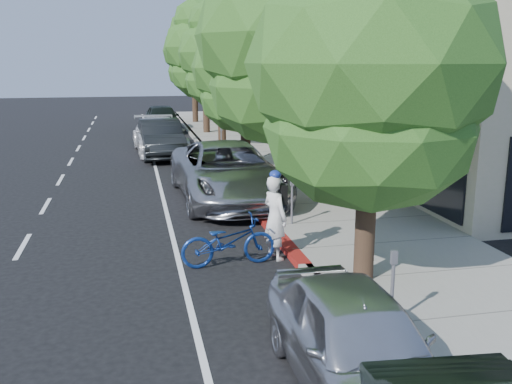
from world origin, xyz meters
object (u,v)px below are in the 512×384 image
object	(u,v)px
street_tree_4	(205,50)
pedestrian	(301,139)
street_tree_0	(372,69)
street_tree_2	(245,70)
white_pickup	(160,136)
dark_sedan	(161,138)
dark_suv_far	(162,118)
near_car_a	(357,342)
cyclist	(275,218)
silver_suv	(228,172)
street_tree_3	(221,55)
street_tree_5	(194,52)
street_tree_1	(287,39)
bicycle	(229,241)

from	to	relation	value
street_tree_4	pedestrian	size ratio (longest dim) A/B	4.13
street_tree_0	street_tree_2	xyz separation A→B (m)	(0.00, 12.00, -0.23)
white_pickup	street_tree_2	bearing A→B (deg)	-64.87
street_tree_2	dark_sedan	distance (m)	6.31
dark_suv_far	near_car_a	size ratio (longest dim) A/B	1.14
cyclist	silver_suv	xyz separation A→B (m)	(-0.14, 5.61, -0.04)
street_tree_3	street_tree_5	world-z (taller)	street_tree_5
street_tree_0	near_car_a	xyz separation A→B (m)	(-1.58, -3.50, -3.51)
dark_sedan	dark_suv_far	xyz separation A→B (m)	(0.59, 9.71, -0.02)
street_tree_1	silver_suv	size ratio (longest dim) A/B	1.23
street_tree_5	dark_sedan	distance (m)	14.42
street_tree_3	street_tree_5	bearing A→B (deg)	90.00
street_tree_4	street_tree_5	bearing A→B (deg)	90.00
pedestrian	dark_sedan	bearing A→B (deg)	-57.05
near_car_a	street_tree_2	bearing A→B (deg)	83.86
street_tree_5	silver_suv	size ratio (longest dim) A/B	1.17
white_pickup	pedestrian	world-z (taller)	pedestrian
bicycle	pedestrian	distance (m)	12.39
cyclist	silver_suv	world-z (taller)	cyclist
street_tree_3	silver_suv	size ratio (longest dim) A/B	1.11
bicycle	pedestrian	size ratio (longest dim) A/B	1.08
silver_suv	white_pickup	size ratio (longest dim) A/B	1.17
street_tree_1	silver_suv	distance (m)	4.55
silver_suv	bicycle	bearing A→B (deg)	-101.15
street_tree_3	white_pickup	size ratio (longest dim) A/B	1.30
cyclist	near_car_a	world-z (taller)	cyclist
bicycle	street_tree_3	bearing A→B (deg)	-11.98
street_tree_5	dark_sedan	xyz separation A→B (m)	(-3.10, -13.50, -4.02)
street_tree_0	street_tree_5	distance (m)	30.01
cyclist	dark_suv_far	world-z (taller)	cyclist
street_tree_2	bicycle	bearing A→B (deg)	-103.29
street_tree_2	street_tree_1	bearing A→B (deg)	-90.00
street_tree_2	street_tree_5	world-z (taller)	street_tree_5
dark_suv_far	near_car_a	world-z (taller)	dark_suv_far
cyclist	bicycle	bearing A→B (deg)	76.95
street_tree_4	silver_suv	distance (m)	17.05
near_car_a	pedestrian	distance (m)	16.99
street_tree_5	street_tree_1	bearing A→B (deg)	-90.00
street_tree_4	dark_suv_far	bearing A→B (deg)	138.63
street_tree_1	pedestrian	size ratio (longest dim) A/B	4.18
street_tree_4	pedestrian	bearing A→B (deg)	-76.81
silver_suv	white_pickup	distance (m)	10.30
silver_suv	street_tree_0	bearing A→B (deg)	-80.64
street_tree_3	cyclist	xyz separation A→B (m)	(-1.34, -16.11, -3.66)
street_tree_2	street_tree_4	bearing A→B (deg)	90.00
street_tree_5	bicycle	bearing A→B (deg)	-94.92
street_tree_1	dark_sedan	bearing A→B (deg)	106.45
street_tree_1	street_tree_0	bearing A→B (deg)	-90.00
street_tree_3	bicycle	distance (m)	17.01
street_tree_1	near_car_a	distance (m)	10.52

